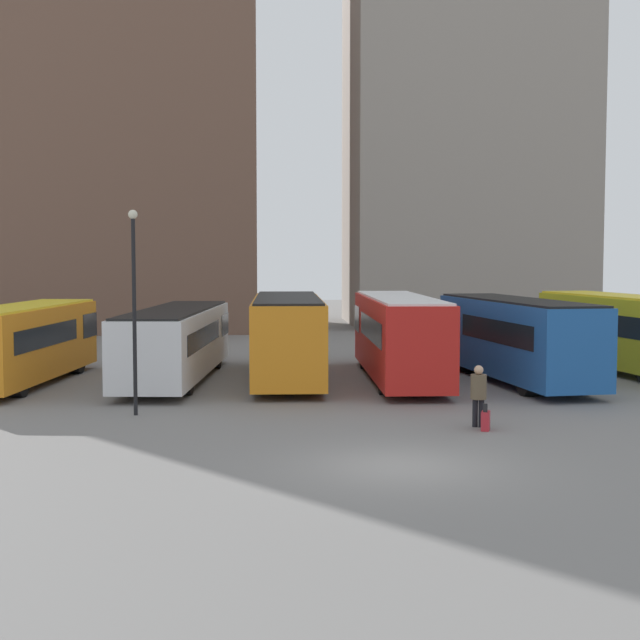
% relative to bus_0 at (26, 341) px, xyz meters
% --- Properties ---
extents(ground_plane, '(160.00, 160.00, 0.00)m').
position_rel_bus_0_xyz_m(ground_plane, '(11.94, -14.18, -1.62)').
color(ground_plane, slate).
extents(building_block_left, '(29.65, 16.88, 30.01)m').
position_rel_bus_0_xyz_m(building_block_left, '(-6.20, 29.16, 13.38)').
color(building_block_left, brown).
rests_on(building_block_left, ground_plane).
extents(building_block_right, '(16.02, 12.61, 30.85)m').
position_rel_bus_0_xyz_m(building_block_right, '(23.26, 29.16, 13.81)').
color(building_block_right, gray).
rests_on(building_block_right, ground_plane).
extents(bus_0, '(3.55, 10.33, 2.98)m').
position_rel_bus_0_xyz_m(bus_0, '(0.00, 0.00, 0.00)').
color(bus_0, orange).
rests_on(bus_0, ground_plane).
extents(bus_1, '(3.63, 12.31, 2.80)m').
position_rel_bus_0_xyz_m(bus_1, '(5.56, 0.71, -0.08)').
color(bus_1, silver).
rests_on(bus_1, ground_plane).
extents(bus_2, '(2.85, 10.90, 3.26)m').
position_rel_bus_0_xyz_m(bus_2, '(9.86, 0.35, 0.15)').
color(bus_2, orange).
rests_on(bus_2, ground_plane).
extents(bus_3, '(2.70, 11.67, 3.27)m').
position_rel_bus_0_xyz_m(bus_3, '(14.17, 0.11, 0.16)').
color(bus_3, red).
rests_on(bus_3, ground_plane).
extents(bus_4, '(3.72, 11.02, 3.19)m').
position_rel_bus_0_xyz_m(bus_4, '(18.55, -0.66, 0.11)').
color(bus_4, '#1E56A3').
rests_on(bus_4, ground_plane).
extents(bus_5, '(3.97, 11.02, 3.20)m').
position_rel_bus_0_xyz_m(bus_5, '(23.87, 1.88, 0.12)').
color(bus_5, gold).
rests_on(bus_5, ground_plane).
extents(traveler, '(0.58, 0.58, 1.75)m').
position_rel_bus_0_xyz_m(traveler, '(14.91, -9.65, -0.58)').
color(traveler, black).
rests_on(traveler, ground_plane).
extents(suitcase, '(0.34, 0.45, 0.77)m').
position_rel_bus_0_xyz_m(suitcase, '(14.99, -10.16, -1.35)').
color(suitcase, '#B7232D').
rests_on(suitcase, ground_plane).
extents(lamp_post_1, '(0.28, 0.28, 6.18)m').
position_rel_bus_0_xyz_m(lamp_post_1, '(5.03, -7.08, 1.98)').
color(lamp_post_1, black).
rests_on(lamp_post_1, ground_plane).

